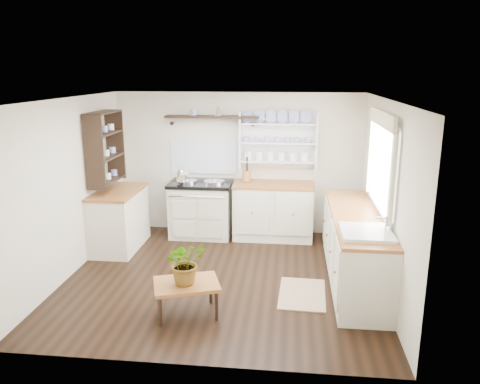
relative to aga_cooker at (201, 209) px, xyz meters
name	(u,v)px	position (x,y,z in m)	size (l,w,h in m)	color
floor	(222,277)	(0.57, -1.57, -0.46)	(4.00, 3.80, 0.01)	black
wall_back	(238,163)	(0.57, 0.33, 0.69)	(4.00, 0.02, 2.30)	beige
wall_right	(385,197)	(2.57, -1.57, 0.69)	(0.02, 3.80, 2.30)	beige
wall_left	(69,188)	(-1.43, -1.57, 0.69)	(0.02, 3.80, 2.30)	beige
ceiling	(220,99)	(0.57, -1.57, 1.84)	(4.00, 3.80, 0.01)	white
window	(381,161)	(2.52, -1.42, 1.11)	(0.08, 1.55, 1.22)	white
aga_cooker	(201,209)	(0.00, 0.00, 0.00)	(1.00, 0.70, 0.93)	beige
back_cabinets	(273,210)	(1.17, 0.03, 0.00)	(1.27, 0.63, 0.90)	beige
right_cabinets	(355,247)	(2.27, -1.47, 0.00)	(0.62, 2.43, 0.90)	beige
belfast_sink	(366,243)	(2.27, -2.22, 0.34)	(0.55, 0.60, 0.45)	white
left_cabinets	(119,219)	(-1.13, -0.67, 0.00)	(0.62, 1.13, 0.90)	beige
plate_rack	(278,140)	(1.22, 0.29, 1.10)	(1.20, 0.22, 0.90)	white
high_shelf	(212,117)	(0.17, 0.21, 1.45)	(1.50, 0.29, 0.16)	black
left_shelving	(105,147)	(-1.27, -0.67, 1.09)	(0.28, 0.80, 1.05)	black
kettle	(181,175)	(-0.28, -0.12, 0.57)	(0.16, 0.16, 0.20)	silver
utensil_crock	(246,176)	(0.72, 0.11, 0.53)	(0.14, 0.14, 0.16)	#9D6839
center_table	(186,286)	(0.32, -2.55, -0.12)	(0.82, 0.70, 0.38)	brown
potted_plant	(186,262)	(0.32, -2.55, 0.17)	(0.44, 0.38, 0.49)	#3F7233
floor_rug	(302,294)	(1.61, -1.95, -0.45)	(0.55, 0.85, 0.02)	#856B4D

